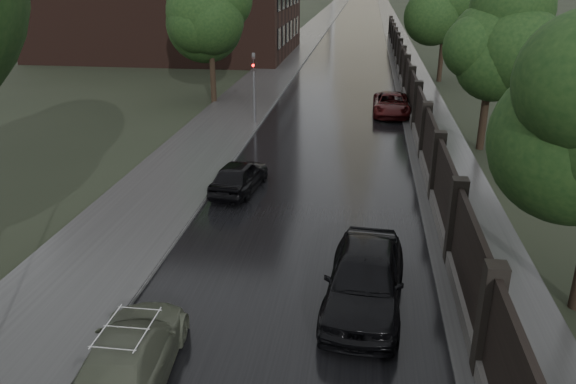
{
  "coord_description": "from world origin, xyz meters",
  "views": [
    {
      "loc": [
        1.78,
        -5.39,
        8.21
      ],
      "look_at": [
        -0.52,
        11.3,
        1.5
      ],
      "focal_mm": 35.0,
      "sensor_mm": 36.0,
      "label": 1
    }
  ],
  "objects_px": {
    "tree_left_far": "(210,20)",
    "car_right_near": "(365,279)",
    "hatchback_left": "(239,176)",
    "traffic_light": "(254,82)",
    "tree_right_c": "(445,16)",
    "car_right_far": "(391,104)",
    "volga_sedan": "(130,355)",
    "tree_right_b": "(493,46)"
  },
  "relations": [
    {
      "from": "tree_left_far",
      "to": "car_right_far",
      "type": "height_order",
      "value": "tree_left_far"
    },
    {
      "from": "tree_right_b",
      "to": "hatchback_left",
      "type": "relative_size",
      "value": 1.87
    },
    {
      "from": "volga_sedan",
      "to": "car_right_far",
      "type": "xyz_separation_m",
      "value": [
        6.25,
        24.66,
        0.01
      ]
    },
    {
      "from": "traffic_light",
      "to": "car_right_near",
      "type": "distance_m",
      "value": 18.86
    },
    {
      "from": "car_right_near",
      "to": "tree_right_b",
      "type": "bearing_deg",
      "value": 73.72
    },
    {
      "from": "traffic_light",
      "to": "car_right_far",
      "type": "distance_m",
      "value": 8.62
    },
    {
      "from": "tree_left_far",
      "to": "hatchback_left",
      "type": "relative_size",
      "value": 1.98
    },
    {
      "from": "traffic_light",
      "to": "hatchback_left",
      "type": "xyz_separation_m",
      "value": [
        1.34,
        -10.11,
        -1.76
      ]
    },
    {
      "from": "car_right_near",
      "to": "car_right_far",
      "type": "bearing_deg",
      "value": 90.43
    },
    {
      "from": "hatchback_left",
      "to": "car_right_far",
      "type": "distance_m",
      "value": 14.97
    },
    {
      "from": "traffic_light",
      "to": "car_right_far",
      "type": "height_order",
      "value": "traffic_light"
    },
    {
      "from": "tree_right_b",
      "to": "hatchback_left",
      "type": "xyz_separation_m",
      "value": [
        -10.46,
        -7.11,
        -4.31
      ]
    },
    {
      "from": "volga_sedan",
      "to": "tree_left_far",
      "type": "bearing_deg",
      "value": -84.02
    },
    {
      "from": "tree_left_far",
      "to": "tree_right_b",
      "type": "bearing_deg",
      "value": -27.3
    },
    {
      "from": "hatchback_left",
      "to": "tree_right_c",
      "type": "bearing_deg",
      "value": -105.64
    },
    {
      "from": "hatchback_left",
      "to": "car_right_far",
      "type": "relative_size",
      "value": 0.81
    },
    {
      "from": "tree_left_far",
      "to": "car_right_near",
      "type": "relative_size",
      "value": 1.52
    },
    {
      "from": "volga_sedan",
      "to": "car_right_near",
      "type": "distance_m",
      "value": 6.01
    },
    {
      "from": "tree_left_far",
      "to": "tree_right_b",
      "type": "relative_size",
      "value": 1.05
    },
    {
      "from": "car_right_far",
      "to": "traffic_light",
      "type": "bearing_deg",
      "value": -155.95
    },
    {
      "from": "traffic_light",
      "to": "tree_right_b",
      "type": "bearing_deg",
      "value": -14.24
    },
    {
      "from": "hatchback_left",
      "to": "tree_left_far",
      "type": "bearing_deg",
      "value": -64.58
    },
    {
      "from": "volga_sedan",
      "to": "hatchback_left",
      "type": "distance_m",
      "value": 11.1
    },
    {
      "from": "tree_right_c",
      "to": "volga_sedan",
      "type": "xyz_separation_m",
      "value": [
        -10.35,
        -36.21,
        -4.31
      ]
    },
    {
      "from": "tree_left_far",
      "to": "hatchback_left",
      "type": "height_order",
      "value": "tree_left_far"
    },
    {
      "from": "tree_right_c",
      "to": "car_right_far",
      "type": "xyz_separation_m",
      "value": [
        -4.1,
        -11.56,
        -4.31
      ]
    },
    {
      "from": "car_right_near",
      "to": "car_right_far",
      "type": "distance_m",
      "value": 21.19
    },
    {
      "from": "tree_right_b",
      "to": "traffic_light",
      "type": "relative_size",
      "value": 1.75
    },
    {
      "from": "traffic_light",
      "to": "hatchback_left",
      "type": "height_order",
      "value": "traffic_light"
    },
    {
      "from": "car_right_far",
      "to": "volga_sedan",
      "type": "bearing_deg",
      "value": -104.31
    },
    {
      "from": "car_right_far",
      "to": "hatchback_left",
      "type": "bearing_deg",
      "value": -115.21
    },
    {
      "from": "tree_left_far",
      "to": "car_right_near",
      "type": "xyz_separation_m",
      "value": [
        10.02,
        -22.7,
        -4.42
      ]
    },
    {
      "from": "tree_left_far",
      "to": "tree_right_c",
      "type": "bearing_deg",
      "value": 32.83
    },
    {
      "from": "volga_sedan",
      "to": "traffic_light",
      "type": "bearing_deg",
      "value": -91.22
    },
    {
      "from": "hatchback_left",
      "to": "car_right_near",
      "type": "bearing_deg",
      "value": 130.22
    },
    {
      "from": "volga_sedan",
      "to": "tree_right_b",
      "type": "bearing_deg",
      "value": -124.74
    },
    {
      "from": "traffic_light",
      "to": "hatchback_left",
      "type": "bearing_deg",
      "value": -82.43
    },
    {
      "from": "tree_right_b",
      "to": "tree_right_c",
      "type": "distance_m",
      "value": 18.0
    },
    {
      "from": "tree_right_b",
      "to": "car_right_near",
      "type": "xyz_separation_m",
      "value": [
        -5.48,
        -14.7,
        -4.12
      ]
    },
    {
      "from": "tree_left_far",
      "to": "tree_right_c",
      "type": "height_order",
      "value": "tree_left_far"
    },
    {
      "from": "car_right_near",
      "to": "car_right_far",
      "type": "relative_size",
      "value": 1.05
    },
    {
      "from": "tree_left_far",
      "to": "traffic_light",
      "type": "height_order",
      "value": "tree_left_far"
    }
  ]
}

